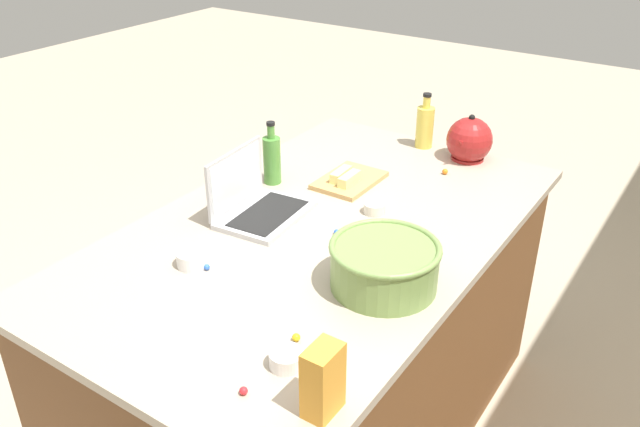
{
  "coord_description": "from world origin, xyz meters",
  "views": [
    {
      "loc": [
        1.53,
        1.03,
        1.95
      ],
      "look_at": [
        0.0,
        0.0,
        0.95
      ],
      "focal_mm": 36.78,
      "sensor_mm": 36.0,
      "label": 1
    }
  ],
  "objects_px": {
    "bottle_oil": "(425,126)",
    "butter_stick_left": "(341,175)",
    "butter_stick_right": "(349,179)",
    "laptop": "(256,203)",
    "bottle_olive": "(272,159)",
    "ramekin_small": "(374,208)",
    "ramekin_medium": "(192,259)",
    "candy_bag": "(323,381)",
    "ramekin_wide": "(286,359)",
    "cutting_board": "(349,180)",
    "mixing_bowl_large": "(384,265)",
    "kettle": "(469,141)"
  },
  "relations": [
    {
      "from": "laptop",
      "to": "ramekin_wide",
      "type": "relative_size",
      "value": 4.03
    },
    {
      "from": "butter_stick_left",
      "to": "ramekin_wide",
      "type": "height_order",
      "value": "butter_stick_left"
    },
    {
      "from": "laptop",
      "to": "butter_stick_right",
      "type": "distance_m",
      "value": 0.38
    },
    {
      "from": "laptop",
      "to": "ramekin_small",
      "type": "height_order",
      "value": "laptop"
    },
    {
      "from": "bottle_oil",
      "to": "cutting_board",
      "type": "bearing_deg",
      "value": -8.75
    },
    {
      "from": "ramekin_medium",
      "to": "ramekin_wide",
      "type": "height_order",
      "value": "ramekin_medium"
    },
    {
      "from": "bottle_olive",
      "to": "ramekin_small",
      "type": "xyz_separation_m",
      "value": [
        -0.0,
        0.43,
        -0.08
      ]
    },
    {
      "from": "laptop",
      "to": "bottle_oil",
      "type": "xyz_separation_m",
      "value": [
        -0.86,
        0.2,
        0.04
      ]
    },
    {
      "from": "mixing_bowl_large",
      "to": "butter_stick_left",
      "type": "distance_m",
      "value": 0.67
    },
    {
      "from": "mixing_bowl_large",
      "to": "bottle_olive",
      "type": "height_order",
      "value": "bottle_olive"
    },
    {
      "from": "bottle_oil",
      "to": "butter_stick_right",
      "type": "xyz_separation_m",
      "value": [
        0.51,
        -0.05,
        -0.06
      ]
    },
    {
      "from": "ramekin_small",
      "to": "candy_bag",
      "type": "xyz_separation_m",
      "value": [
        0.85,
        0.36,
        0.07
      ]
    },
    {
      "from": "mixing_bowl_large",
      "to": "candy_bag",
      "type": "height_order",
      "value": "candy_bag"
    },
    {
      "from": "mixing_bowl_large",
      "to": "candy_bag",
      "type": "distance_m",
      "value": 0.5
    },
    {
      "from": "ramekin_medium",
      "to": "candy_bag",
      "type": "bearing_deg",
      "value": 67.24
    },
    {
      "from": "ramekin_small",
      "to": "ramekin_wide",
      "type": "relative_size",
      "value": 0.88
    },
    {
      "from": "cutting_board",
      "to": "ramekin_medium",
      "type": "bearing_deg",
      "value": -6.69
    },
    {
      "from": "laptop",
      "to": "candy_bag",
      "type": "bearing_deg",
      "value": 47.89
    },
    {
      "from": "butter_stick_right",
      "to": "ramekin_small",
      "type": "height_order",
      "value": "butter_stick_right"
    },
    {
      "from": "bottle_olive",
      "to": "kettle",
      "type": "height_order",
      "value": "bottle_olive"
    },
    {
      "from": "bottle_oil",
      "to": "candy_bag",
      "type": "distance_m",
      "value": 1.55
    },
    {
      "from": "bottle_oil",
      "to": "mixing_bowl_large",
      "type": "bearing_deg",
      "value": 19.98
    },
    {
      "from": "kettle",
      "to": "ramekin_small",
      "type": "relative_size",
      "value": 2.97
    },
    {
      "from": "bottle_olive",
      "to": "kettle",
      "type": "distance_m",
      "value": 0.79
    },
    {
      "from": "bottle_olive",
      "to": "butter_stick_left",
      "type": "height_order",
      "value": "bottle_olive"
    },
    {
      "from": "bottle_olive",
      "to": "butter_stick_left",
      "type": "distance_m",
      "value": 0.26
    },
    {
      "from": "cutting_board",
      "to": "ramekin_wide",
      "type": "relative_size",
      "value": 3.24
    },
    {
      "from": "butter_stick_left",
      "to": "bottle_olive",
      "type": "bearing_deg",
      "value": -58.54
    },
    {
      "from": "cutting_board",
      "to": "butter_stick_left",
      "type": "height_order",
      "value": "butter_stick_left"
    },
    {
      "from": "laptop",
      "to": "kettle",
      "type": "height_order",
      "value": "laptop"
    },
    {
      "from": "ramekin_medium",
      "to": "cutting_board",
      "type": "bearing_deg",
      "value": 173.31
    },
    {
      "from": "kettle",
      "to": "butter_stick_right",
      "type": "xyz_separation_m",
      "value": [
        0.48,
        -0.25,
        -0.04
      ]
    },
    {
      "from": "bottle_oil",
      "to": "butter_stick_left",
      "type": "relative_size",
      "value": 2.07
    },
    {
      "from": "butter_stick_right",
      "to": "laptop",
      "type": "bearing_deg",
      "value": -23.05
    },
    {
      "from": "kettle",
      "to": "cutting_board",
      "type": "height_order",
      "value": "kettle"
    },
    {
      "from": "ramekin_wide",
      "to": "kettle",
      "type": "bearing_deg",
      "value": -174.77
    },
    {
      "from": "laptop",
      "to": "bottle_olive",
      "type": "height_order",
      "value": "bottle_olive"
    },
    {
      "from": "bottle_olive",
      "to": "candy_bag",
      "type": "distance_m",
      "value": 1.16
    },
    {
      "from": "candy_bag",
      "to": "ramekin_small",
      "type": "bearing_deg",
      "value": -157.12
    },
    {
      "from": "bottle_olive",
      "to": "ramekin_medium",
      "type": "distance_m",
      "value": 0.6
    },
    {
      "from": "cutting_board",
      "to": "ramekin_medium",
      "type": "xyz_separation_m",
      "value": [
        0.73,
        -0.09,
        0.01
      ]
    },
    {
      "from": "butter_stick_left",
      "to": "ramekin_medium",
      "type": "xyz_separation_m",
      "value": [
        0.71,
        -0.06,
        -0.01
      ]
    },
    {
      "from": "candy_bag",
      "to": "cutting_board",
      "type": "bearing_deg",
      "value": -151.17
    },
    {
      "from": "laptop",
      "to": "ramekin_medium",
      "type": "xyz_separation_m",
      "value": [
        0.35,
        0.04,
        -0.02
      ]
    },
    {
      "from": "ramekin_medium",
      "to": "butter_stick_right",
      "type": "bearing_deg",
      "value": 171.14
    },
    {
      "from": "candy_bag",
      "to": "ramekin_medium",
      "type": "bearing_deg",
      "value": -112.76
    },
    {
      "from": "ramekin_small",
      "to": "ramekin_wide",
      "type": "bearing_deg",
      "value": 14.97
    },
    {
      "from": "laptop",
      "to": "ramekin_wide",
      "type": "distance_m",
      "value": 0.76
    },
    {
      "from": "bottle_olive",
      "to": "candy_bag",
      "type": "relative_size",
      "value": 1.38
    },
    {
      "from": "laptop",
      "to": "ramekin_small",
      "type": "xyz_separation_m",
      "value": [
        -0.24,
        0.32,
        -0.03
      ]
    }
  ]
}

